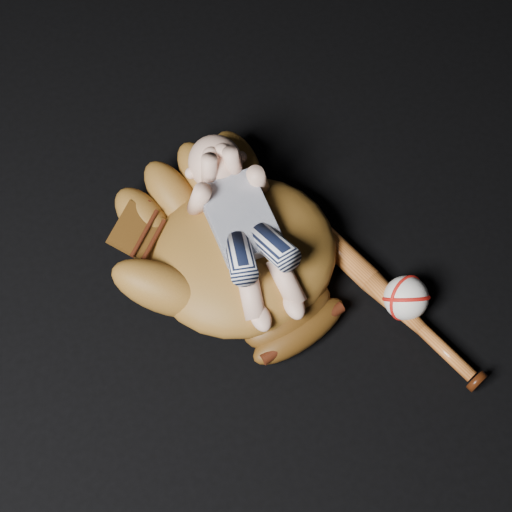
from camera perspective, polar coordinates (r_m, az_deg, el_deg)
name	(u,v)px	position (r m, az deg, el deg)	size (l,w,h in m)	color
baseball_glove	(243,250)	(1.42, -0.93, 0.44)	(0.43, 0.50, 0.15)	brown
newborn_baby	(246,229)	(1.37, -0.73, 1.96)	(0.17, 0.38, 0.15)	#E5AE93
baseball_bat	(381,290)	(1.46, 9.09, -2.49)	(0.05, 0.49, 0.05)	#B45C22
baseball	(406,298)	(1.44, 10.87, -3.01)	(0.08, 0.08, 0.08)	white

